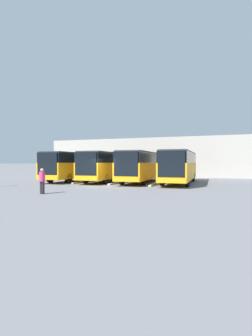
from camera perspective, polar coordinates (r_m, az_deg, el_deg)
ground_plane at (r=23.85m, az=-5.05°, el=-4.00°), size 600.00×600.00×0.00m
bus_0 at (r=27.20m, az=11.58°, el=0.48°), size 2.85×11.14×3.27m
curb_divider_0 at (r=26.07m, az=6.62°, el=-3.38°), size 0.41×5.75×0.15m
bus_1 at (r=28.26m, az=3.53°, el=0.54°), size 2.85×11.14×3.27m
curb_divider_1 at (r=27.46m, az=-1.50°, el=-3.14°), size 0.41×5.75×0.15m
bus_2 at (r=29.72m, az=-3.90°, el=0.57°), size 2.85×11.14×3.27m
curb_divider_2 at (r=29.24m, az=-8.82°, el=-2.88°), size 0.41×5.75×0.15m
bus_3 at (r=31.26m, az=-10.95°, el=0.59°), size 2.85×11.14×3.27m
pedestrian at (r=18.95m, az=-17.79°, el=-2.54°), size 0.50×0.50×1.76m
station_building at (r=46.11m, az=7.57°, el=2.22°), size 34.29×16.85×5.87m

